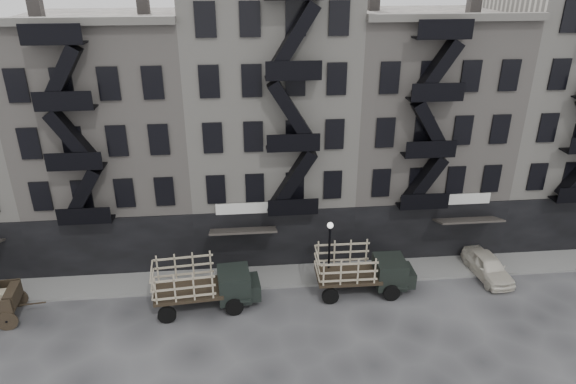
{
  "coord_description": "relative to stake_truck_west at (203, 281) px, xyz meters",
  "views": [
    {
      "loc": [
        -1.95,
        -23.06,
        18.02
      ],
      "look_at": [
        0.7,
        4.0,
        5.67
      ],
      "focal_mm": 32.0,
      "sensor_mm": 36.0,
      "label": 1
    }
  ],
  "objects": [
    {
      "name": "ground",
      "position": [
        4.34,
        -1.24,
        -1.67
      ],
      "size": [
        140.0,
        140.0,
        0.0
      ],
      "primitive_type": "plane",
      "color": "#38383A",
      "rests_on": "ground"
    },
    {
      "name": "sidewalk",
      "position": [
        4.34,
        2.51,
        -1.6
      ],
      "size": [
        55.0,
        2.5,
        0.15
      ],
      "primitive_type": "cube",
      "color": "slate",
      "rests_on": "ground"
    },
    {
      "name": "building_midwest",
      "position": [
        -5.66,
        8.58,
        5.83
      ],
      "size": [
        10.0,
        11.35,
        16.2
      ],
      "color": "gray",
      "rests_on": "ground"
    },
    {
      "name": "building_center",
      "position": [
        4.34,
        8.58,
        6.83
      ],
      "size": [
        10.0,
        11.35,
        18.2
      ],
      "color": "#AFABA1",
      "rests_on": "ground"
    },
    {
      "name": "building_mideast",
      "position": [
        14.34,
        8.58,
        5.83
      ],
      "size": [
        10.0,
        11.35,
        16.2
      ],
      "color": "gray",
      "rests_on": "ground"
    },
    {
      "name": "building_east",
      "position": [
        24.34,
        8.58,
        7.33
      ],
      "size": [
        10.0,
        11.35,
        19.2
      ],
      "color": "#AFABA1",
      "rests_on": "ground"
    },
    {
      "name": "lamp_post",
      "position": [
        7.34,
        1.36,
        1.11
      ],
      "size": [
        0.36,
        0.36,
        4.28
      ],
      "color": "black",
      "rests_on": "ground"
    },
    {
      "name": "stake_truck_west",
      "position": [
        0.0,
        0.0,
        0.0
      ],
      "size": [
        6.0,
        2.85,
        2.93
      ],
      "rotation": [
        0.0,
        0.0,
        0.09
      ],
      "color": "black",
      "rests_on": "ground"
    },
    {
      "name": "stake_truck_east",
      "position": [
        9.17,
        0.6,
        -0.03
      ],
      "size": [
        5.76,
        2.45,
        2.87
      ],
      "rotation": [
        0.0,
        0.0,
        -0.01
      ],
      "color": "black",
      "rests_on": "ground"
    },
    {
      "name": "car_east",
      "position": [
        17.34,
        1.36,
        -0.95
      ],
      "size": [
        2.05,
        4.35,
        1.44
      ],
      "primitive_type": "imported",
      "rotation": [
        0.0,
        0.0,
        0.09
      ],
      "color": "silver",
      "rests_on": "ground"
    },
    {
      "name": "pedestrian_mid",
      "position": [
        1.05,
        0.05,
        -0.83
      ],
      "size": [
        0.96,
        0.84,
        1.68
      ],
      "primitive_type": "imported",
      "rotation": [
        0.0,
        0.0,
        3.43
      ],
      "color": "black",
      "rests_on": "ground"
    }
  ]
}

